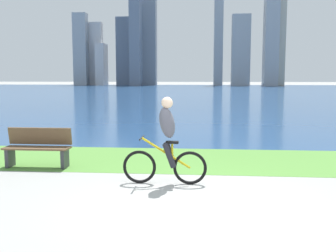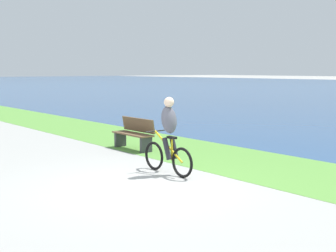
% 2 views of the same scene
% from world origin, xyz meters
% --- Properties ---
extents(ground_plane, '(300.00, 300.00, 0.00)m').
position_xyz_m(ground_plane, '(0.00, 0.00, 0.00)').
color(ground_plane, '#9E9E99').
extents(grass_strip_bayside, '(120.00, 3.10, 0.01)m').
position_xyz_m(grass_strip_bayside, '(0.00, 3.43, 0.00)').
color(grass_strip_bayside, '#59933D').
rests_on(grass_strip_bayside, ground).
extents(cyclist_lead, '(1.63, 0.52, 1.69)m').
position_xyz_m(cyclist_lead, '(-0.51, 1.12, 0.84)').
color(cyclist_lead, black).
rests_on(cyclist_lead, ground).
extents(bench_near_path, '(1.50, 0.47, 0.90)m').
position_xyz_m(bench_near_path, '(-3.59, 2.35, 0.45)').
color(bench_near_path, brown).
rests_on(bench_near_path, ground).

